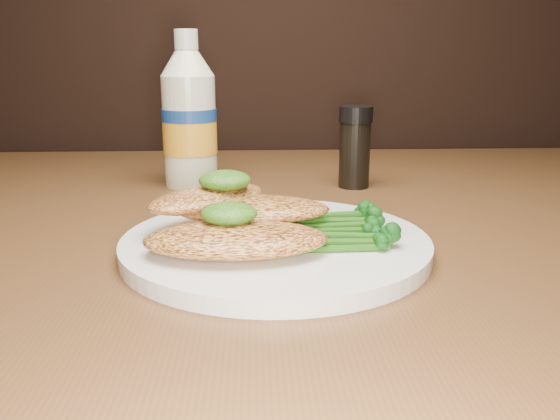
{
  "coord_description": "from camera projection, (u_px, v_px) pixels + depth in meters",
  "views": [
    {
      "loc": [
        -0.05,
        0.42,
        0.92
      ],
      "look_at": [
        -0.03,
        0.91,
        0.79
      ],
      "focal_mm": 37.6,
      "sensor_mm": 36.0,
      "label": 1
    }
  ],
  "objects": [
    {
      "name": "plate",
      "position": [
        276.0,
        244.0,
        0.52
      ],
      "size": [
        0.27,
        0.27,
        0.01
      ],
      "primitive_type": "cylinder",
      "color": "white",
      "rests_on": "dining_table"
    },
    {
      "name": "broccolini_bundle",
      "position": [
        331.0,
        224.0,
        0.52
      ],
      "size": [
        0.15,
        0.13,
        0.02
      ],
      "primitive_type": null,
      "rotation": [
        0.0,
        0.0,
        -0.23
      ],
      "color": "#235913",
      "rests_on": "plate"
    },
    {
      "name": "chicken_mid",
      "position": [
        251.0,
        209.0,
        0.53
      ],
      "size": [
        0.15,
        0.08,
        0.02
      ],
      "primitive_type": "ellipsoid",
      "rotation": [
        0.0,
        0.0,
        -0.07
      ],
      "color": "#EC924B",
      "rests_on": "plate"
    },
    {
      "name": "pepper_grinder",
      "position": [
        355.0,
        147.0,
        0.75
      ],
      "size": [
        0.05,
        0.05,
        0.1
      ],
      "primitive_type": null,
      "rotation": [
        0.0,
        0.0,
        -0.12
      ],
      "color": "black",
      "rests_on": "dining_table"
    },
    {
      "name": "chicken_back",
      "position": [
        208.0,
        198.0,
        0.54
      ],
      "size": [
        0.13,
        0.13,
        0.02
      ],
      "primitive_type": "ellipsoid",
      "rotation": [
        0.0,
        0.0,
        0.75
      ],
      "color": "#EC924B",
      "rests_on": "plate"
    },
    {
      "name": "pesto_back",
      "position": [
        225.0,
        180.0,
        0.54
      ],
      "size": [
        0.05,
        0.05,
        0.02
      ],
      "primitive_type": "ellipsoid",
      "rotation": [
        0.0,
        0.0,
        0.04
      ],
      "color": "#093708",
      "rests_on": "chicken_back"
    },
    {
      "name": "chicken_front",
      "position": [
        236.0,
        240.0,
        0.47
      ],
      "size": [
        0.15,
        0.08,
        0.02
      ],
      "primitive_type": "ellipsoid",
      "rotation": [
        0.0,
        0.0,
        0.02
      ],
      "color": "#EC924B",
      "rests_on": "plate"
    },
    {
      "name": "pesto_front",
      "position": [
        229.0,
        213.0,
        0.48
      ],
      "size": [
        0.05,
        0.05,
        0.02
      ],
      "primitive_type": "ellipsoid",
      "rotation": [
        0.0,
        0.0,
        -0.13
      ],
      "color": "#093708",
      "rests_on": "chicken_front"
    },
    {
      "name": "mayo_bottle",
      "position": [
        189.0,
        110.0,
        0.75
      ],
      "size": [
        0.09,
        0.09,
        0.2
      ],
      "primitive_type": null,
      "rotation": [
        0.0,
        0.0,
        0.27
      ],
      "color": "#F0EDCB",
      "rests_on": "dining_table"
    }
  ]
}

